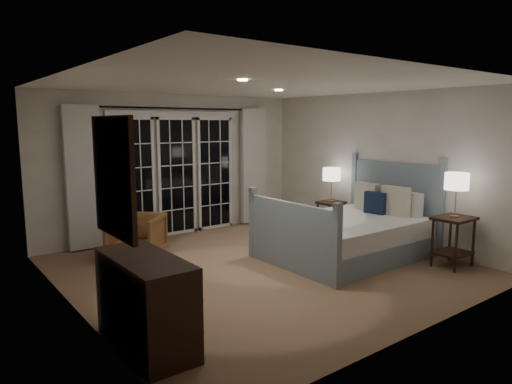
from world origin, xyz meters
TOP-DOWN VIEW (x-y plane):
  - floor at (0.00, 0.00)m, footprint 5.00×5.00m
  - ceiling at (0.00, 0.00)m, footprint 5.00×5.00m
  - wall_left at (-2.50, 0.00)m, footprint 0.02×5.00m
  - wall_right at (2.50, 0.00)m, footprint 0.02×5.00m
  - wall_back at (0.00, 2.50)m, footprint 5.00×0.02m
  - wall_front at (0.00, -2.50)m, footprint 5.00×0.02m
  - french_doors at (0.00, 2.46)m, footprint 2.50×0.04m
  - curtain_rod at (0.00, 2.40)m, footprint 3.50×0.03m
  - curtain_left at (-1.65, 2.38)m, footprint 0.55×0.10m
  - curtain_right at (1.65, 2.38)m, footprint 0.55×0.10m
  - downlight_a at (0.80, 0.60)m, footprint 0.12×0.12m
  - downlight_b at (-0.60, -0.40)m, footprint 0.12×0.12m
  - bed at (1.41, -0.36)m, footprint 2.34×1.68m
  - nightstand_left at (2.15, -1.59)m, footprint 0.54×0.44m
  - nightstand_right at (2.22, 0.80)m, footprint 0.45×0.36m
  - lamp_left at (2.15, -1.59)m, footprint 0.32×0.32m
  - lamp_right at (2.22, 0.80)m, footprint 0.32×0.32m
  - armchair at (-1.22, 1.44)m, footprint 1.02×1.02m
  - dresser at (-2.23, -1.18)m, footprint 0.50×1.17m
  - mirror at (-2.47, -1.18)m, footprint 0.05×0.85m

SIDE VIEW (x-z plane):
  - floor at x=0.00m, z-range 0.00..0.00m
  - armchair at x=-1.22m, z-range 0.00..0.67m
  - bed at x=1.41m, z-range -0.34..1.02m
  - nightstand_right at x=2.22m, z-range 0.09..0.68m
  - dresser at x=-2.23m, z-range 0.00..0.83m
  - nightstand_left at x=2.15m, z-range 0.12..0.82m
  - lamp_right at x=2.22m, z-range 0.77..1.39m
  - french_doors at x=0.00m, z-range -0.01..2.19m
  - curtain_left at x=-1.65m, z-range 0.02..2.27m
  - curtain_right at x=1.65m, z-range 0.02..2.27m
  - lamp_left at x=2.15m, z-range 0.89..1.51m
  - wall_left at x=-2.50m, z-range 0.00..2.50m
  - wall_right at x=2.50m, z-range 0.00..2.50m
  - wall_back at x=0.00m, z-range 0.00..2.50m
  - wall_front at x=0.00m, z-range 0.00..2.50m
  - mirror at x=-2.47m, z-range 1.05..2.05m
  - curtain_rod at x=0.00m, z-range 2.23..2.27m
  - downlight_a at x=0.80m, z-range 2.48..2.50m
  - downlight_b at x=-0.60m, z-range 2.48..2.50m
  - ceiling at x=0.00m, z-range 2.50..2.50m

